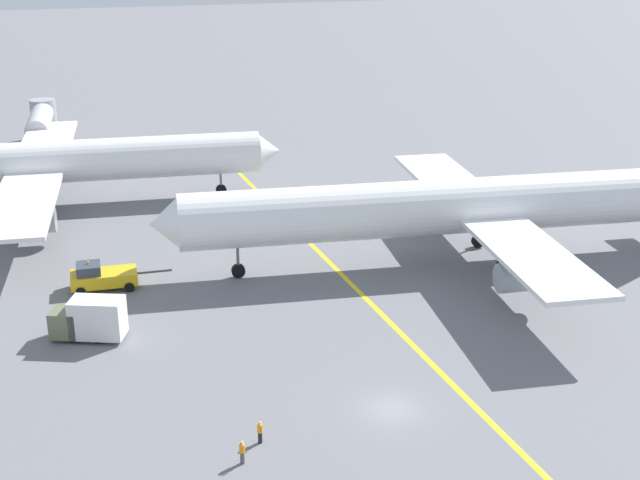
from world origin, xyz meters
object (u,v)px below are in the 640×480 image
Objects in this scene: airliner_being_pushed at (463,206)px; gse_catering_truck_tall at (89,319)px; airliner_at_gate_left at (52,163)px; ground_crew_marshaller_foreground at (260,432)px; jet_bridge at (41,119)px; ground_crew_wing_walker_right at (242,452)px; traffic_cone_nose_left at (120,310)px; pushback_tug at (102,276)px.

gse_catering_truck_tall is (-35.86, -7.12, -3.98)m from airliner_being_pushed.
airliner_being_pushed reaches higher than airliner_at_gate_left.
ground_crew_marshaller_foreground is 85.56m from jet_bridge.
ground_crew_wing_walker_right reaches higher than traffic_cone_nose_left.
jet_bridge is at bearing 99.75° from ground_crew_marshaller_foreground.
ground_crew_marshaller_foreground is (-25.84, -25.40, -4.91)m from airliner_being_pushed.
pushback_tug is 56.26m from jet_bridge.
pushback_tug is (4.10, -26.82, -3.96)m from airliner_at_gate_left.
airliner_at_gate_left reaches higher than gse_catering_truck_tall.
ground_crew_wing_walker_right is (8.47, -20.19, -0.91)m from gse_catering_truck_tall.
gse_catering_truck_tall is 3.97× the size of ground_crew_marshaller_foreground.
jet_bridge is at bearing 93.45° from airliner_at_gate_left.
airliner_being_pushed is 36.58× the size of ground_crew_wing_walker_right.
jet_bridge is (-40.31, 58.85, -1.37)m from airliner_being_pushed.
ground_crew_marshaller_foreground is (12.72, -55.21, -4.33)m from airliner_at_gate_left.
airliner_at_gate_left is 29.11m from jet_bridge.
pushback_tug is at bearing -81.31° from airliner_at_gate_left.
airliner_being_pushed is 37.33× the size of ground_crew_marshaller_foreground.
traffic_cone_nose_left is (-5.88, 24.42, -0.56)m from ground_crew_wing_walker_right.
ground_crew_marshaller_foreground is 2.65× the size of traffic_cone_nose_left.
jet_bridge is at bearing 95.98° from pushback_tug.
airliner_at_gate_left is at bearing 142.29° from airliner_being_pushed.
ground_crew_marshaller_foreground is (10.03, -18.28, -0.93)m from gse_catering_truck_tall.
airliner_at_gate_left is at bearing 98.69° from pushback_tug.
airliner_being_pushed is 34.89m from pushback_tug.
airliner_being_pushed is 71.35m from jet_bridge.
airliner_at_gate_left is 33.47× the size of ground_crew_marshaller_foreground.
jet_bridge is at bearing 93.86° from gse_catering_truck_tall.
airliner_being_pushed reaches higher than ground_crew_marshaller_foreground.
jet_bridge reaches higher than traffic_cone_nose_left.
jet_bridge reaches higher than pushback_tug.
airliner_being_pushed is 38.98m from ground_crew_wing_walker_right.
airliner_at_gate_left is 33.47m from traffic_cone_nose_left.
airliner_at_gate_left reaches higher than jet_bridge.
airliner_being_pushed is 9.41× the size of gse_catering_truck_tall.
pushback_tug is 15.32× the size of traffic_cone_nose_left.
pushback_tug is at bearing 175.04° from airliner_being_pushed.
airliner_being_pushed reaches higher than ground_crew_wing_walker_right.
ground_crew_wing_walker_right is (7.07, -30.30, -0.35)m from pushback_tug.
jet_bridge is (-7.04, 61.73, 4.09)m from traffic_cone_nose_left.
airliner_at_gate_left reaches higher than traffic_cone_nose_left.
ground_crew_marshaller_foreground is at bearing -71.73° from traffic_cone_nose_left.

